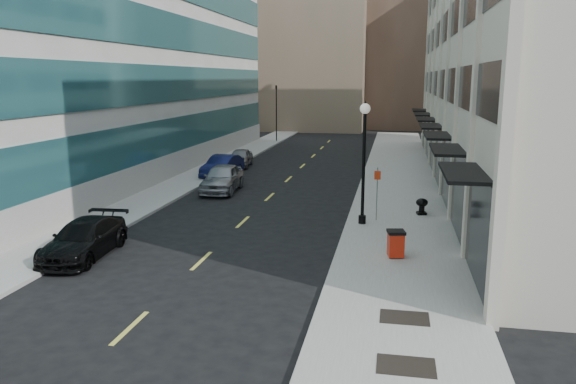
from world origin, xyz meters
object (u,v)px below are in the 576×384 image
at_px(car_silver_sedan, 222,178).
at_px(car_blue_sedan, 222,166).
at_px(trash_bin, 396,243).
at_px(sign_post, 377,187).
at_px(lamppost, 364,153).
at_px(car_grey_sedan, 240,158).
at_px(urn_planter, 422,205).
at_px(traffic_signal, 276,89).
at_px(car_black_pickup, 84,239).

xyz_separation_m(car_silver_sedan, car_blue_sedan, (-1.60, 5.12, -0.09)).
bearing_deg(car_silver_sedan, trash_bin, -50.87).
bearing_deg(sign_post, lamppost, -127.93).
height_order(car_grey_sedan, urn_planter, car_grey_sedan).
relative_size(traffic_signal, car_grey_sedan, 1.70).
bearing_deg(car_black_pickup, sign_post, 30.01).
height_order(car_blue_sedan, sign_post, sign_post).
height_order(trash_bin, urn_planter, trash_bin).
bearing_deg(trash_bin, traffic_signal, 97.20).
distance_m(car_silver_sedan, lamppost, 11.53).
relative_size(traffic_signal, sign_post, 2.70).
bearing_deg(lamppost, car_grey_sedan, 122.54).
bearing_deg(urn_planter, lamppost, -140.30).
distance_m(traffic_signal, trash_bin, 40.97).
bearing_deg(car_black_pickup, urn_planter, 30.50).
height_order(traffic_signal, car_silver_sedan, traffic_signal).
height_order(car_silver_sedan, car_blue_sedan, car_silver_sedan).
height_order(traffic_signal, car_black_pickup, traffic_signal).
xyz_separation_m(car_blue_sedan, sign_post, (11.20, -11.13, 1.04)).
bearing_deg(car_blue_sedan, sign_post, -38.90).
bearing_deg(car_black_pickup, car_blue_sedan, 86.87).
relative_size(car_silver_sedan, trash_bin, 4.71).
relative_size(traffic_signal, car_blue_sedan, 1.52).
distance_m(car_silver_sedan, urn_planter, 12.59).
height_order(traffic_signal, trash_bin, traffic_signal).
bearing_deg(car_black_pickup, trash_bin, 4.83).
relative_size(traffic_signal, car_silver_sedan, 1.41).
relative_size(car_blue_sedan, car_grey_sedan, 1.12).
bearing_deg(lamppost, traffic_signal, 108.46).
height_order(car_black_pickup, sign_post, sign_post).
bearing_deg(car_black_pickup, car_silver_sedan, 80.17).
height_order(traffic_signal, urn_planter, traffic_signal).
distance_m(car_black_pickup, trash_bin, 12.13).
relative_size(car_black_pickup, trash_bin, 4.68).
bearing_deg(sign_post, traffic_signal, 112.83).
height_order(traffic_signal, sign_post, traffic_signal).
relative_size(car_silver_sedan, car_blue_sedan, 1.08).
distance_m(lamppost, urn_planter, 4.67).
bearing_deg(sign_post, urn_planter, 39.40).
distance_m(car_silver_sedan, car_blue_sedan, 5.36).
relative_size(trash_bin, urn_planter, 1.28).
bearing_deg(traffic_signal, car_black_pickup, -88.83).
relative_size(traffic_signal, car_black_pickup, 1.42).
xyz_separation_m(car_silver_sedan, urn_planter, (11.80, -4.39, -0.19)).
bearing_deg(car_black_pickup, traffic_signal, 87.66).
height_order(car_grey_sedan, trash_bin, car_grey_sedan).
xyz_separation_m(car_grey_sedan, lamppost, (10.56, -16.56, 2.83)).
bearing_deg(trash_bin, urn_planter, 68.75).
distance_m(car_black_pickup, urn_planter, 16.02).
xyz_separation_m(car_black_pickup, sign_post, (11.08, 7.34, 1.08)).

